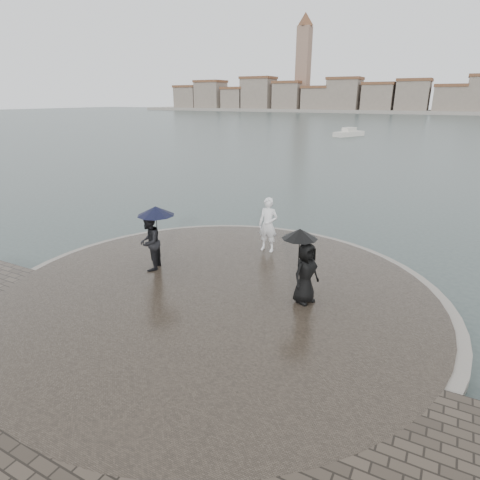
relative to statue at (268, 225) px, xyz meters
The scene contains 7 objects.
ground 7.12m from the statue, 89.38° to the right, with size 400.00×400.00×0.00m, color #2B3835.
kerb_ring 3.69m from the statue, 88.77° to the right, with size 12.50×12.50×0.32m, color gray.
quay_tip 3.68m from the statue, 88.77° to the right, with size 11.90×11.90×0.36m, color #2D261E.
statue is the anchor object (origin of this frame).
visitor_left 4.04m from the statue, 127.96° to the right, with size 1.29×1.19×2.04m.
visitor_right 3.77m from the statue, 51.49° to the right, with size 1.11×1.03×1.95m.
far_skyline 153.89m from the statue, 92.32° to the left, with size 260.00×20.00×37.00m.
Camera 1 is at (5.28, -5.09, 5.43)m, focal length 30.00 mm.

